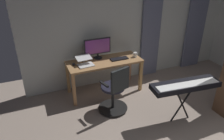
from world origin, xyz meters
name	(u,v)px	position (x,y,z in m)	size (l,w,h in m)	color
back_room_partition	(135,19)	(0.00, -2.69, 1.42)	(5.09, 0.10, 2.84)	silver
curtain_left_panel	(197,18)	(-1.71, -2.58, 1.31)	(0.55, 0.06, 2.62)	slate
curtain_right_panel	(152,23)	(-0.38, -2.58, 1.31)	(0.48, 0.06, 2.62)	slate
desk	(104,65)	(0.92, -2.24, 0.63)	(1.55, 0.61, 0.73)	tan
office_chair	(115,91)	(1.00, -1.50, 0.44)	(0.56, 0.56, 0.95)	black
computer_monitor	(98,47)	(0.99, -2.43, 0.98)	(0.57, 0.18, 0.43)	#232328
computer_keyboard	(119,59)	(0.60, -2.19, 0.74)	(0.37, 0.14, 0.02)	black
laptop	(85,62)	(1.34, -2.20, 0.78)	(0.33, 0.35, 0.15)	white
computer_mouse	(74,64)	(1.55, -2.29, 0.75)	(0.06, 0.10, 0.04)	#333338
cell_phone_by_monitor	(83,60)	(1.32, -2.44, 0.74)	(0.07, 0.14, 0.01)	#333338
mug_tea	(135,55)	(0.24, -2.17, 0.78)	(0.13, 0.08, 0.10)	white
piano_keyboard	(185,86)	(0.02, -0.81, 0.71)	(1.22, 0.44, 0.78)	black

